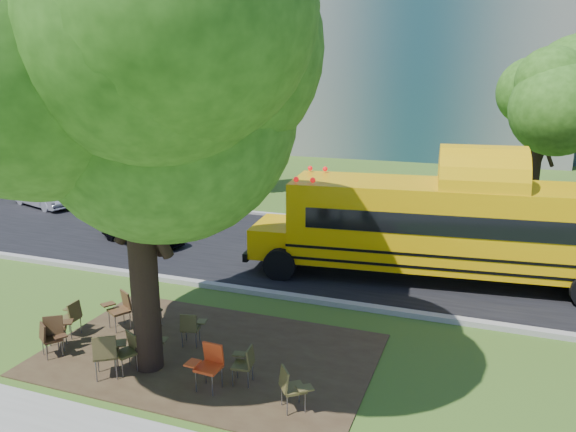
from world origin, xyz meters
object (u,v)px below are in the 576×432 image
at_px(chair_6, 245,361).
at_px(bg_car_red, 192,196).
at_px(bg_car_silver, 44,194).
at_px(black_car, 141,227).
at_px(chair_2, 107,351).
at_px(chair_7, 291,385).
at_px(pedestrian_a, 17,165).
at_px(main_tree, 131,80).
at_px(chair_5, 209,362).
at_px(chair_11, 191,326).
at_px(chair_3, 127,348).
at_px(chair_8, 71,315).
at_px(chair_4, 149,344).
at_px(chair_1, 49,337).
at_px(chair_10, 150,306).
at_px(pedestrian_b, 25,164).
at_px(chair_9, 120,306).
at_px(chair_0, 56,328).
at_px(school_bus, 472,227).

relative_size(chair_6, bg_car_red, 0.17).
bearing_deg(bg_car_silver, black_car, -96.32).
xyz_separation_m(chair_2, chair_7, (3.78, 0.20, -0.07)).
bearing_deg(pedestrian_a, main_tree, -114.69).
xyz_separation_m(chair_5, chair_11, (-1.19, 1.40, -0.07)).
distance_m(chair_2, chair_3, 0.42).
relative_size(main_tree, chair_2, 9.72).
bearing_deg(chair_11, chair_8, 176.15).
xyz_separation_m(chair_5, chair_6, (0.58, 0.40, -0.08)).
height_order(chair_7, bg_car_red, bg_car_red).
distance_m(chair_3, chair_8, 2.31).
xyz_separation_m(chair_7, bg_car_red, (-9.21, 12.65, 0.14)).
xyz_separation_m(chair_3, chair_4, (0.33, 0.32, -0.01)).
height_order(chair_1, pedestrian_a, pedestrian_a).
xyz_separation_m(chair_5, chair_8, (-4.01, 0.88, -0.04)).
xyz_separation_m(chair_2, bg_car_red, (-5.42, 12.84, 0.07)).
distance_m(bg_car_silver, bg_car_red, 6.86).
bearing_deg(chair_2, black_car, 86.93).
bearing_deg(chair_10, pedestrian_b, -97.60).
bearing_deg(chair_9, chair_8, 71.55).
relative_size(chair_0, chair_8, 1.02).
distance_m(black_car, pedestrian_b, 15.34).
relative_size(chair_6, chair_10, 1.00).
bearing_deg(bg_car_red, chair_1, -172.06).
relative_size(chair_4, pedestrian_a, 0.45).
relative_size(chair_8, chair_11, 1.07).
height_order(pedestrian_a, pedestrian_b, pedestrian_b).
relative_size(main_tree, school_bus, 0.79).
bearing_deg(chair_8, chair_2, -124.11).
distance_m(chair_1, chair_6, 4.36).
bearing_deg(chair_3, chair_8, 4.04).
xyz_separation_m(chair_3, chair_6, (2.45, 0.38, -0.02)).
xyz_separation_m(chair_8, pedestrian_a, (-16.04, 14.31, 0.37)).
height_order(chair_6, chair_11, chair_11).
relative_size(black_car, bg_car_red, 0.75).
bearing_deg(pedestrian_a, chair_5, -113.00).
xyz_separation_m(main_tree, chair_11, (0.34, 1.12, -5.29)).
xyz_separation_m(main_tree, black_car, (-5.22, 7.32, -5.17)).
relative_size(chair_3, bg_car_red, 0.17).
distance_m(chair_2, pedestrian_b, 23.89).
xyz_separation_m(chair_7, black_car, (-8.48, 7.76, 0.09)).
height_order(chair_3, chair_7, chair_7).
height_order(school_bus, chair_7, school_bus).
bearing_deg(school_bus, chair_6, -123.68).
height_order(chair_1, chair_4, chair_4).
bearing_deg(main_tree, chair_11, 73.12).
distance_m(chair_0, bg_car_silver, 14.82).
relative_size(chair_0, chair_2, 0.91).
xyz_separation_m(chair_11, pedestrian_a, (-18.85, 13.80, 0.41)).
bearing_deg(chair_0, chair_7, -37.58).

